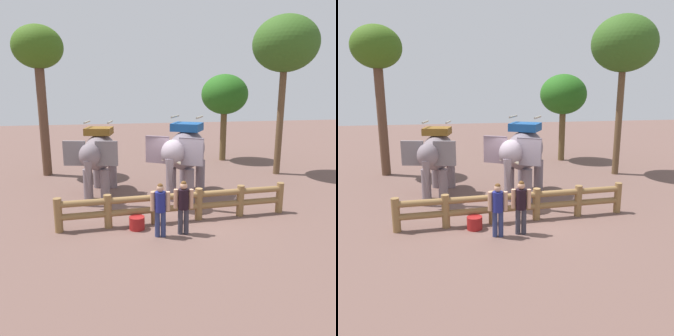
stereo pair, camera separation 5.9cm
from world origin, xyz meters
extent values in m
plane|color=brown|center=(0.00, 0.00, 0.00)|extent=(60.00, 60.00, 0.00)
cylinder|color=olive|center=(-3.63, -0.47, 0.53)|extent=(0.24, 0.24, 1.05)
cylinder|color=olive|center=(-2.18, -0.40, 0.53)|extent=(0.24, 0.24, 1.05)
cylinder|color=olive|center=(-0.73, -0.33, 0.53)|extent=(0.24, 0.24, 1.05)
cylinder|color=olive|center=(0.73, -0.26, 0.53)|extent=(0.24, 0.24, 1.05)
cylinder|color=olive|center=(2.18, -0.19, 0.53)|extent=(0.24, 0.24, 1.05)
cylinder|color=olive|center=(3.63, -0.12, 0.53)|extent=(0.24, 0.24, 1.05)
cylinder|color=olive|center=(0.00, -0.29, 0.45)|extent=(7.27, 0.55, 0.20)
cylinder|color=olive|center=(0.00, -0.29, 0.85)|extent=(7.27, 0.55, 0.20)
cylinder|color=slate|center=(-2.23, 2.42, 0.59)|extent=(0.35, 0.35, 1.18)
cylinder|color=slate|center=(-2.87, 2.56, 0.59)|extent=(0.35, 0.35, 1.18)
cylinder|color=slate|center=(-1.89, 3.98, 0.59)|extent=(0.35, 0.35, 1.18)
cylinder|color=slate|center=(-2.53, 4.12, 0.59)|extent=(0.35, 0.35, 1.18)
ellipsoid|color=slate|center=(-2.38, 3.27, 1.70)|extent=(1.72, 2.85, 1.38)
ellipsoid|color=slate|center=(-2.71, 1.73, 1.87)|extent=(0.92, 1.03, 0.84)
cube|color=slate|center=(-2.13, 1.72, 1.92)|extent=(0.80, 0.28, 0.89)
cube|color=slate|center=(-3.25, 1.96, 1.92)|extent=(0.80, 0.28, 0.89)
cone|color=slate|center=(-2.78, 1.43, 1.20)|extent=(0.32, 0.32, 1.08)
cube|color=brown|center=(-2.38, 3.27, 2.53)|extent=(1.17, 1.08, 0.28)
cylinder|color=#A59E8C|center=(-1.94, 3.18, 2.88)|extent=(0.24, 0.79, 0.07)
cylinder|color=#A59E8C|center=(-2.82, 3.37, 2.88)|extent=(0.24, 0.79, 0.07)
cylinder|color=slate|center=(0.83, 1.49, 0.64)|extent=(0.38, 0.38, 1.27)
cylinder|color=slate|center=(0.22, 1.84, 0.64)|extent=(0.38, 0.38, 1.27)
cylinder|color=slate|center=(1.69, 2.98, 0.64)|extent=(0.38, 0.38, 1.27)
cylinder|color=slate|center=(1.08, 3.33, 0.64)|extent=(0.38, 0.38, 1.27)
ellipsoid|color=slate|center=(0.96, 2.41, 1.83)|extent=(2.53, 3.11, 1.48)
ellipsoid|color=slate|center=(0.11, 0.94, 2.01)|extent=(1.18, 1.23, 0.91)
cube|color=slate|center=(0.71, 0.74, 2.07)|extent=(0.80, 0.53, 0.95)
cube|color=slate|center=(-0.36, 1.35, 2.07)|extent=(0.80, 0.53, 0.95)
cone|color=slate|center=(-0.06, 0.65, 1.29)|extent=(0.34, 0.34, 1.17)
cone|color=beige|center=(0.14, 0.65, 1.75)|extent=(0.38, 0.28, 0.16)
cone|color=beige|center=(-0.15, 0.82, 1.75)|extent=(0.38, 0.28, 0.16)
cube|color=#184C90|center=(0.96, 2.41, 2.72)|extent=(1.41, 1.37, 0.30)
cylinder|color=#A59E8C|center=(1.38, 2.17, 3.10)|extent=(0.49, 0.78, 0.07)
cylinder|color=#A59E8C|center=(0.53, 2.65, 3.10)|extent=(0.49, 0.78, 0.07)
cylinder|color=#35333F|center=(0.06, -1.30, 0.39)|extent=(0.15, 0.15, 0.77)
cylinder|color=#35333F|center=(-0.11, -1.26, 0.39)|extent=(0.15, 0.15, 0.77)
cylinder|color=black|center=(-0.02, -1.28, 1.07)|extent=(0.37, 0.37, 0.59)
cylinder|color=tan|center=(0.20, -1.32, 1.09)|extent=(0.13, 0.13, 0.56)
cylinder|color=tan|center=(-0.24, -1.24, 1.09)|extent=(0.13, 0.13, 0.56)
sphere|color=tan|center=(-0.02, -1.28, 1.47)|extent=(0.21, 0.21, 0.21)
sphere|color=#593819|center=(-0.02, -1.28, 1.53)|extent=(0.17, 0.17, 0.17)
cylinder|color=navy|center=(-0.63, -1.35, 0.38)|extent=(0.15, 0.15, 0.76)
cylinder|color=navy|center=(-0.80, -1.32, 0.38)|extent=(0.15, 0.15, 0.76)
cylinder|color=navy|center=(-0.71, -1.34, 1.06)|extent=(0.35, 0.35, 0.58)
cylinder|color=tan|center=(-0.50, -1.37, 1.07)|extent=(0.12, 0.12, 0.56)
cylinder|color=tan|center=(-0.93, -1.31, 1.07)|extent=(0.12, 0.12, 0.56)
sphere|color=tan|center=(-0.71, -1.34, 1.45)|extent=(0.21, 0.21, 0.21)
sphere|color=#593819|center=(-0.71, -1.34, 1.51)|extent=(0.16, 0.16, 0.16)
cylinder|color=brown|center=(-4.97, 6.76, 2.67)|extent=(0.43, 0.43, 5.35)
ellipsoid|color=#375B17|center=(-4.97, 6.76, 5.97)|extent=(2.28, 2.28, 1.93)
cylinder|color=brown|center=(4.62, 8.55, 1.53)|extent=(0.35, 0.35, 3.07)
ellipsoid|color=#245E19|center=(4.62, 8.55, 3.79)|extent=(2.62, 2.62, 2.23)
cylinder|color=brown|center=(6.16, 4.92, 2.66)|extent=(0.32, 0.32, 5.31)
ellipsoid|color=#325A1D|center=(6.16, 4.92, 6.13)|extent=(2.99, 2.99, 2.54)
cylinder|color=maroon|center=(-1.33, -0.68, 0.20)|extent=(0.47, 0.47, 0.40)
camera|label=1|loc=(-2.22, -10.57, 4.25)|focal=37.20mm
camera|label=2|loc=(-2.17, -10.58, 4.25)|focal=37.20mm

